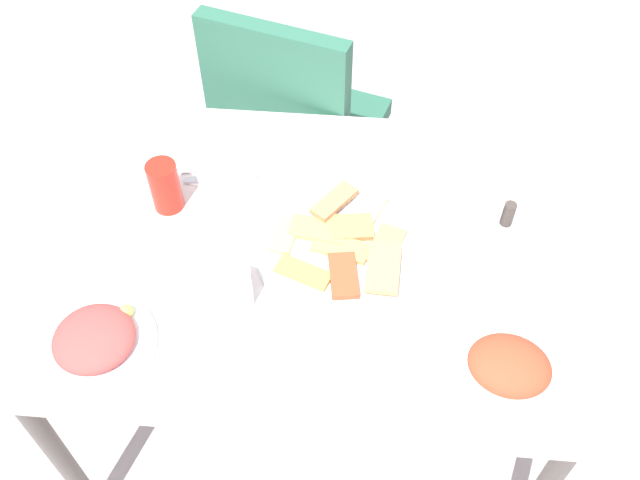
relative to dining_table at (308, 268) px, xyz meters
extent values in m
plane|color=#BBADAA|center=(0.00, 0.00, -0.65)|extent=(6.00, 6.00, 0.00)
cube|color=silver|center=(0.00, 0.00, 0.07)|extent=(1.18, 0.84, 0.02)
cylinder|color=#564F4A|center=(-0.53, -0.36, -0.30)|extent=(0.04, 0.04, 0.70)
cylinder|color=#564F4A|center=(-0.53, 0.36, -0.30)|extent=(0.04, 0.04, 0.70)
cylinder|color=#564F4A|center=(0.53, 0.36, -0.30)|extent=(0.04, 0.04, 0.70)
cube|color=#2F6950|center=(-0.08, 0.68, -0.22)|extent=(0.52, 0.52, 0.06)
cube|color=#2F6950|center=(-0.13, 0.50, 0.04)|extent=(0.40, 0.16, 0.46)
cylinder|color=#2F312D|center=(0.16, 0.81, -0.45)|extent=(0.03, 0.03, 0.40)
cylinder|color=#2F312D|center=(-0.21, 0.92, -0.45)|extent=(0.03, 0.03, 0.40)
cylinder|color=#2F312D|center=(0.05, 0.44, -0.45)|extent=(0.03, 0.03, 0.40)
cylinder|color=#2F312D|center=(-0.32, 0.55, -0.45)|extent=(0.03, 0.03, 0.40)
cylinder|color=white|center=(0.07, -0.02, 0.08)|extent=(0.35, 0.35, 0.01)
cube|color=beige|center=(0.13, 0.09, 0.10)|extent=(0.08, 0.12, 0.01)
cube|color=tan|center=(0.16, -0.07, 0.11)|extent=(0.07, 0.13, 0.01)
cube|color=tan|center=(0.16, 0.00, 0.10)|extent=(0.09, 0.12, 0.01)
cube|color=tan|center=(0.07, -0.01, 0.10)|extent=(0.13, 0.08, 0.01)
cube|color=#E3CB76|center=(-0.05, 0.01, 0.10)|extent=(0.06, 0.11, 0.01)
cube|color=tan|center=(0.00, -0.08, 0.10)|extent=(0.12, 0.08, 0.01)
cube|color=tan|center=(0.02, 0.03, 0.10)|extent=(0.12, 0.08, 0.01)
cube|color=#C74F2D|center=(0.08, -0.09, 0.10)|extent=(0.07, 0.12, 0.01)
cube|color=tan|center=(0.05, 0.10, 0.11)|extent=(0.10, 0.12, 0.01)
cube|color=#DA8C54|center=(0.09, 0.04, 0.10)|extent=(0.10, 0.08, 0.01)
cylinder|color=white|center=(0.40, -0.27, 0.08)|extent=(0.22, 0.22, 0.01)
ellipsoid|color=#D5482B|center=(0.40, -0.27, 0.10)|extent=(0.18, 0.16, 0.06)
cylinder|color=white|center=(-0.38, -0.28, 0.08)|extent=(0.23, 0.23, 0.01)
ellipsoid|color=#D14944|center=(-0.38, -0.28, 0.10)|extent=(0.22, 0.22, 0.05)
sphere|color=#E0D458|center=(-0.33, -0.21, 0.10)|extent=(0.03, 0.03, 0.03)
cylinder|color=red|center=(-0.32, 0.09, 0.14)|extent=(0.09, 0.09, 0.12)
cylinder|color=silver|center=(-0.13, -0.16, 0.13)|extent=(0.08, 0.08, 0.10)
cube|color=white|center=(-0.22, 0.19, 0.08)|extent=(0.14, 0.14, 0.00)
cube|color=silver|center=(-0.22, 0.17, 0.08)|extent=(0.17, 0.04, 0.00)
cube|color=silver|center=(-0.22, 0.21, 0.08)|extent=(0.20, 0.05, 0.00)
cube|color=#B2B2B7|center=(0.40, 0.09, 0.08)|extent=(0.11, 0.11, 0.01)
cylinder|color=white|center=(0.39, 0.09, 0.12)|extent=(0.03, 0.03, 0.06)
cylinder|color=#453C36|center=(0.42, 0.09, 0.12)|extent=(0.03, 0.03, 0.06)
camera|label=1|loc=(0.11, -0.92, 1.25)|focal=39.60mm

